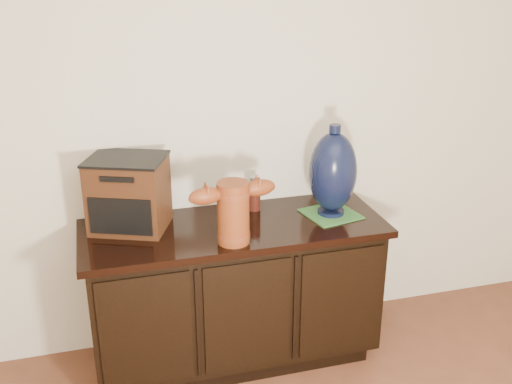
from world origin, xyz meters
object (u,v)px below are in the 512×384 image
object	(u,v)px
spray_can	(254,193)
sideboard	(235,292)
tv_radio	(129,193)
terracotta_vessel	(233,209)
lamp_base	(333,172)

from	to	relation	value
spray_can	sideboard	bearing A→B (deg)	-132.88
sideboard	tv_radio	world-z (taller)	tv_radio
tv_radio	sideboard	bearing A→B (deg)	9.58
terracotta_vessel	lamp_base	world-z (taller)	lamp_base
tv_radio	spray_can	xyz separation A→B (m)	(0.62, 0.05, -0.09)
tv_radio	spray_can	world-z (taller)	tv_radio
sideboard	lamp_base	size ratio (longest dim) A/B	3.21
sideboard	terracotta_vessel	world-z (taller)	terracotta_vessel
lamp_base	spray_can	world-z (taller)	lamp_base
sideboard	terracotta_vessel	size ratio (longest dim) A/B	3.58
lamp_base	tv_radio	bearing A→B (deg)	173.35
terracotta_vessel	spray_can	size ratio (longest dim) A/B	2.26
lamp_base	spray_can	bearing A→B (deg)	155.08
sideboard	terracotta_vessel	xyz separation A→B (m)	(-0.04, -0.18, 0.53)
sideboard	lamp_base	world-z (taller)	lamp_base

